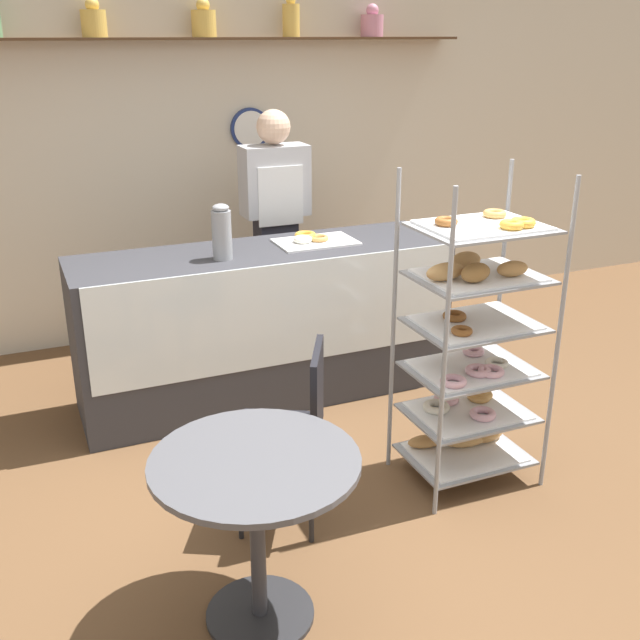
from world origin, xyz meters
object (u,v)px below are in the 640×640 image
coffee_carafe (222,232)px  pastry_rack (472,350)px  donut_tray_counter (312,240)px  person_worker (276,226)px  cafe_table (256,499)px  cafe_chair (297,418)px

coffee_carafe → pastry_rack: bearing=-52.6°
donut_tray_counter → pastry_rack: bearing=-77.2°
person_worker → coffee_carafe: person_worker is taller
coffee_carafe → donut_tray_counter: bearing=12.3°
person_worker → cafe_table: person_worker is taller
pastry_rack → donut_tray_counter: bearing=102.8°
cafe_chair → coffee_carafe: coffee_carafe is taller
coffee_carafe → person_worker: bearing=50.8°
pastry_rack → cafe_table: pastry_rack is taller
pastry_rack → cafe_chair: 0.95m
donut_tray_counter → coffee_carafe: bearing=-167.7°
cafe_chair → coffee_carafe: (0.03, 1.22, 0.57)m
person_worker → donut_tray_counter: bearing=-86.5°
donut_tray_counter → cafe_table: bearing=-118.1°
person_worker → pastry_rack: bearing=-79.9°
cafe_chair → donut_tray_counter: size_ratio=1.81×
cafe_table → coffee_carafe: 1.88m
cafe_table → cafe_chair: 0.65m
cafe_chair → coffee_carafe: size_ratio=2.76×
cafe_table → donut_tray_counter: bearing=61.9°
person_worker → coffee_carafe: size_ratio=5.34×
pastry_rack → donut_tray_counter: pastry_rack is taller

